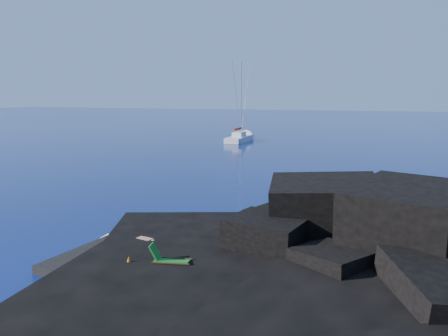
% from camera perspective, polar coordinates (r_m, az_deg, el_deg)
% --- Properties ---
extents(ground, '(400.00, 400.00, 0.00)m').
position_cam_1_polar(ground, '(20.40, -19.58, -10.86)').
color(ground, '#030F36').
rests_on(ground, ground).
extents(headland, '(24.00, 24.00, 3.60)m').
position_cam_1_polar(headland, '(18.66, 20.91, -12.86)').
color(headland, black).
rests_on(headland, ground).
extents(beach, '(9.08, 6.86, 0.70)m').
position_cam_1_polar(beach, '(18.33, -7.51, -12.71)').
color(beach, black).
rests_on(beach, ground).
extents(surf_foam, '(10.00, 8.00, 0.06)m').
position_cam_1_polar(surf_foam, '(21.95, -0.64, -8.85)').
color(surf_foam, white).
rests_on(surf_foam, ground).
extents(sailboat, '(2.95, 11.52, 11.97)m').
position_cam_1_polar(sailboat, '(66.78, 2.08, 3.49)').
color(sailboat, silver).
rests_on(sailboat, ground).
extents(deck_chair, '(1.62, 0.99, 1.03)m').
position_cam_1_polar(deck_chair, '(17.03, -6.79, -11.32)').
color(deck_chair, '#197021').
rests_on(deck_chair, beach).
extents(towel, '(2.29, 1.36, 0.06)m').
position_cam_1_polar(towel, '(19.99, -10.32, -9.72)').
color(towel, white).
rests_on(towel, beach).
extents(sunbather, '(2.02, 0.80, 0.26)m').
position_cam_1_polar(sunbather, '(19.94, -10.34, -9.28)').
color(sunbather, tan).
rests_on(sunbather, towel).
extents(marker_cone, '(0.38, 0.38, 0.49)m').
position_cam_1_polar(marker_cone, '(17.41, -12.32, -11.96)').
color(marker_cone, '#DC630B').
rests_on(marker_cone, beach).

